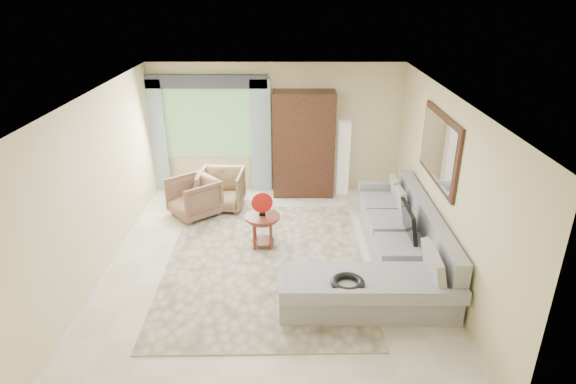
{
  "coord_description": "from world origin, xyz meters",
  "views": [
    {
      "loc": [
        0.28,
        -6.37,
        3.97
      ],
      "look_at": [
        0.25,
        0.35,
        1.05
      ],
      "focal_mm": 30.0,
      "sensor_mm": 36.0,
      "label": 1
    }
  ],
  "objects_px": {
    "armchair_right": "(221,190)",
    "armoire": "(304,144)",
    "floor_lamp": "(343,158)",
    "tv_screen": "(409,222)",
    "coffee_table": "(263,231)",
    "sectional_sofa": "(391,254)",
    "potted_plant": "(182,185)",
    "armchair_left": "(194,197)"
  },
  "relations": [
    {
      "from": "sectional_sofa",
      "to": "potted_plant",
      "type": "xyz_separation_m",
      "value": [
        -3.64,
        2.57,
        0.02
      ]
    },
    {
      "from": "armchair_left",
      "to": "armoire",
      "type": "height_order",
      "value": "armoire"
    },
    {
      "from": "coffee_table",
      "to": "potted_plant",
      "type": "distance_m",
      "value": 2.54
    },
    {
      "from": "sectional_sofa",
      "to": "potted_plant",
      "type": "relative_size",
      "value": 5.77
    },
    {
      "from": "floor_lamp",
      "to": "coffee_table",
      "type": "bearing_deg",
      "value": -123.62
    },
    {
      "from": "tv_screen",
      "to": "floor_lamp",
      "type": "distance_m",
      "value": 2.86
    },
    {
      "from": "armoire",
      "to": "floor_lamp",
      "type": "xyz_separation_m",
      "value": [
        0.8,
        0.06,
        -0.3
      ]
    },
    {
      "from": "coffee_table",
      "to": "floor_lamp",
      "type": "xyz_separation_m",
      "value": [
        1.51,
        2.27,
        0.45
      ]
    },
    {
      "from": "armchair_right",
      "to": "floor_lamp",
      "type": "relative_size",
      "value": 0.55
    },
    {
      "from": "armchair_right",
      "to": "armoire",
      "type": "xyz_separation_m",
      "value": [
        1.57,
        0.7,
        0.67
      ]
    },
    {
      "from": "sectional_sofa",
      "to": "tv_screen",
      "type": "relative_size",
      "value": 4.68
    },
    {
      "from": "tv_screen",
      "to": "armchair_right",
      "type": "bearing_deg",
      "value": 146.84
    },
    {
      "from": "armchair_right",
      "to": "armoire",
      "type": "relative_size",
      "value": 0.39
    },
    {
      "from": "potted_plant",
      "to": "coffee_table",
      "type": "bearing_deg",
      "value": -47.96
    },
    {
      "from": "tv_screen",
      "to": "armchair_left",
      "type": "distance_m",
      "value": 3.92
    },
    {
      "from": "sectional_sofa",
      "to": "armoire",
      "type": "bearing_deg",
      "value": 113.06
    },
    {
      "from": "armchair_right",
      "to": "potted_plant",
      "type": "distance_m",
      "value": 0.92
    },
    {
      "from": "coffee_table",
      "to": "floor_lamp",
      "type": "distance_m",
      "value": 2.76
    },
    {
      "from": "sectional_sofa",
      "to": "armoire",
      "type": "height_order",
      "value": "armoire"
    },
    {
      "from": "floor_lamp",
      "to": "tv_screen",
      "type": "bearing_deg",
      "value": -75.83
    },
    {
      "from": "coffee_table",
      "to": "armoire",
      "type": "distance_m",
      "value": 2.44
    },
    {
      "from": "potted_plant",
      "to": "armoire",
      "type": "distance_m",
      "value": 2.55
    },
    {
      "from": "sectional_sofa",
      "to": "armchair_right",
      "type": "height_order",
      "value": "sectional_sofa"
    },
    {
      "from": "tv_screen",
      "to": "armchair_left",
      "type": "relative_size",
      "value": 0.92
    },
    {
      "from": "sectional_sofa",
      "to": "coffee_table",
      "type": "relative_size",
      "value": 6.11
    },
    {
      "from": "potted_plant",
      "to": "armchair_left",
      "type": "bearing_deg",
      "value": -62.68
    },
    {
      "from": "armchair_left",
      "to": "floor_lamp",
      "type": "bearing_deg",
      "value": 70.84
    },
    {
      "from": "sectional_sofa",
      "to": "floor_lamp",
      "type": "height_order",
      "value": "floor_lamp"
    },
    {
      "from": "coffee_table",
      "to": "armoire",
      "type": "xyz_separation_m",
      "value": [
        0.71,
        2.21,
        0.75
      ]
    },
    {
      "from": "potted_plant",
      "to": "armoire",
      "type": "bearing_deg",
      "value": 7.63
    },
    {
      "from": "coffee_table",
      "to": "armchair_left",
      "type": "xyz_separation_m",
      "value": [
        -1.33,
        1.16,
        0.07
      ]
    },
    {
      "from": "armoire",
      "to": "armchair_left",
      "type": "bearing_deg",
      "value": -152.75
    },
    {
      "from": "armchair_left",
      "to": "sectional_sofa",
      "type": "bearing_deg",
      "value": 20.0
    },
    {
      "from": "tv_screen",
      "to": "coffee_table",
      "type": "bearing_deg",
      "value": 167.2
    },
    {
      "from": "potted_plant",
      "to": "armchair_right",
      "type": "bearing_deg",
      "value": -24.47
    },
    {
      "from": "armchair_right",
      "to": "floor_lamp",
      "type": "distance_m",
      "value": 2.52
    },
    {
      "from": "tv_screen",
      "to": "armchair_left",
      "type": "height_order",
      "value": "tv_screen"
    },
    {
      "from": "tv_screen",
      "to": "floor_lamp",
      "type": "xyz_separation_m",
      "value": [
        -0.7,
        2.77,
        0.03
      ]
    },
    {
      "from": "potted_plant",
      "to": "sectional_sofa",
      "type": "bearing_deg",
      "value": -35.23
    },
    {
      "from": "tv_screen",
      "to": "armoire",
      "type": "distance_m",
      "value": 3.12
    },
    {
      "from": "sectional_sofa",
      "to": "potted_plant",
      "type": "distance_m",
      "value": 4.46
    },
    {
      "from": "tv_screen",
      "to": "armchair_right",
      "type": "relative_size",
      "value": 0.89
    }
  ]
}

